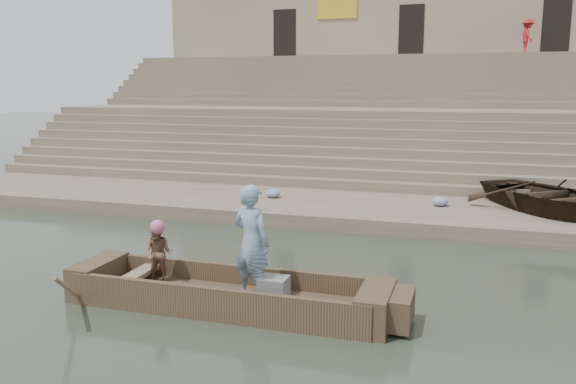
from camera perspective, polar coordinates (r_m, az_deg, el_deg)
The scene contains 14 objects.
ground at distance 9.24m, azimuth 7.70°, elevation -13.73°, with size 120.00×120.00×0.00m, color #273124.
lower_landing at distance 16.77m, azimuth 12.41°, elevation -2.12°, with size 32.00×4.00×0.40m, color #81735C.
mid_landing at distance 23.99m, azimuth 14.16°, elevation 4.42°, with size 32.00×3.00×2.80m, color #81735C.
upper_landing at distance 30.88m, azimuth 15.06°, elevation 7.88°, with size 32.00×3.00×5.20m, color #81735C.
ghat_steps at distance 25.63m, azimuth 14.43°, elevation 5.67°, with size 32.00×11.00×5.20m.
building_wall at distance 34.90m, azimuth 15.61°, elevation 13.03°, with size 32.00×5.07×11.20m.
main_rowboat at distance 10.27m, azimuth -5.96°, elevation -10.49°, with size 5.00×1.30×0.22m, color brown.
rowboat_trim at distance 10.12m, azimuth -4.88°, elevation -9.62°, with size 6.04×2.63×1.77m.
standing_man at distance 9.75m, azimuth -3.55°, elevation -4.89°, with size 0.71×0.47×1.95m, color #225280.
rowing_man at distance 10.84m, azimuth -12.48°, elevation -5.88°, with size 0.54×0.42×1.10m, color #246C4A.
television at distance 9.88m, azimuth -1.46°, elevation -9.39°, with size 0.46×0.42×0.40m.
beached_rowboat at distance 17.15m, azimuth 23.91°, elevation -0.32°, with size 3.04×4.25×0.88m, color #2D2116.
pedestrian at distance 31.21m, azimuth 22.24°, elevation 13.81°, with size 1.08×0.62×1.67m, color #AA1C24.
cloth_bundles at distance 16.52m, azimuth 22.41°, elevation -1.68°, with size 13.60×1.53×0.26m.
Camera 1 is at (1.36, -8.33, 3.76)m, focal length 36.58 mm.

